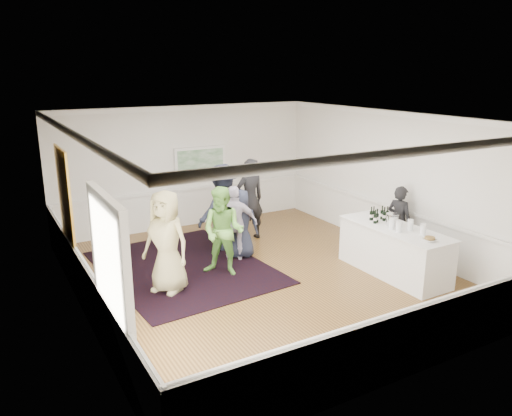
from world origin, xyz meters
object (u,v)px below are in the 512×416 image
serving_table (394,251)px  bartender (399,222)px  guest_dark_a (223,208)px  guest_navy (241,224)px  guest_dark_b (250,199)px  nut_bowl (430,239)px  guest_green (223,231)px  ice_bucket (392,220)px  guest_tan (166,242)px  guest_lilac (235,223)px

serving_table → bartender: bartender is taller
guest_dark_a → guest_navy: guest_dark_a is taller
guest_dark_b → guest_navy: bearing=51.9°
serving_table → nut_bowl: 1.07m
serving_table → guest_dark_a: (-2.39, 3.05, 0.50)m
guest_green → guest_navy: 1.04m
guest_dark_a → ice_bucket: bearing=119.9°
guest_dark_a → guest_dark_b: guest_dark_b is taller
guest_dark_b → ice_bucket: size_ratio=7.77×
guest_tan → guest_dark_b: guest_dark_b is taller
guest_tan → guest_dark_a: 2.48m
guest_tan → nut_bowl: guest_tan is taller
guest_tan → guest_dark_b: (2.82, 1.90, 0.03)m
guest_dark_b → ice_bucket: 3.60m
ice_bucket → guest_tan: bearing=162.6°
guest_lilac → guest_dark_b: bearing=-106.6°
bartender → guest_green: bearing=63.2°
bartender → guest_tan: 5.17m
guest_navy → ice_bucket: bearing=166.1°
guest_dark_b → ice_bucket: bearing=114.7°
nut_bowl → guest_green: bearing=138.5°
bartender → guest_dark_a: (-3.18, 2.38, 0.19)m
ice_bucket → guest_lilac: bearing=138.8°
guest_navy → nut_bowl: (2.21, -3.32, 0.26)m
serving_table → nut_bowl: (-0.06, -0.92, 0.53)m
guest_lilac → bartender: bearing=178.3°
guest_lilac → guest_dark_b: (0.96, 1.08, 0.17)m
guest_green → guest_dark_a: (0.65, 1.34, 0.09)m
serving_table → guest_dark_b: bearing=113.8°
guest_dark_b → nut_bowl: (1.44, -4.32, 0.03)m
serving_table → guest_green: guest_green is taller
nut_bowl → guest_dark_b: bearing=108.4°
guest_tan → guest_navy: guest_tan is taller
guest_dark_a → serving_table: bearing=118.2°
guest_green → bartender: bearing=31.1°
nut_bowl → guest_navy: bearing=123.7°
guest_lilac → guest_dark_a: (0.07, 0.73, 0.17)m
bartender → nut_bowl: size_ratio=6.55×
nut_bowl → bartender: bearing=62.1°
guest_navy → ice_bucket: 3.24m
serving_table → guest_lilac: bearing=136.7°
guest_navy → bartender: bearing=-178.9°
guest_dark_b → guest_lilac: bearing=47.8°
guest_tan → guest_green: bearing=64.8°
guest_green → guest_lilac: bearing=92.7°
serving_table → bartender: bearing=40.6°
bartender → guest_green: size_ratio=0.89×
guest_green → serving_table: bearing=16.9°
serving_table → ice_bucket: 0.63m
guest_lilac → guest_navy: size_ratio=1.08×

